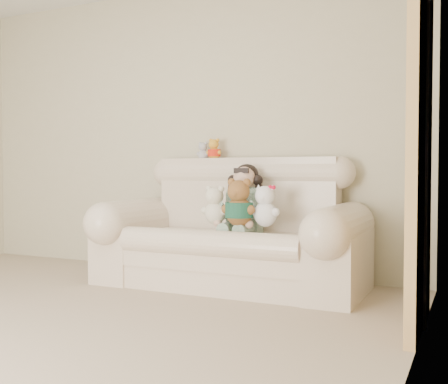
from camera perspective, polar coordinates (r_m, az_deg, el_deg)
wall_back at (r=5.05m, az=-4.79°, el=6.59°), size 4.50×0.00×4.50m
wall_right at (r=1.93m, az=17.27°, el=14.05°), size 0.00×5.00×5.00m
sofa at (r=4.26m, az=0.57°, el=-3.12°), size 2.10×0.95×1.03m
door_panel at (r=3.28m, az=20.07°, el=4.59°), size 0.06×0.90×2.10m
seated_child at (r=4.28m, az=2.21°, el=-0.61°), size 0.35×0.42×0.56m
brown_teddy at (r=4.04m, az=1.62°, el=-0.63°), size 0.29×0.24×0.42m
white_cat at (r=4.02m, az=4.40°, el=-1.02°), size 0.28×0.24×0.37m
cream_teddy at (r=4.18m, az=-0.95°, el=-1.02°), size 0.26×0.23×0.35m
yellow_mini_bear at (r=4.71m, az=-1.04°, el=4.75°), size 0.17×0.14×0.22m
grey_mini_plush at (r=4.79m, az=-2.21°, el=4.52°), size 0.15×0.13×0.19m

